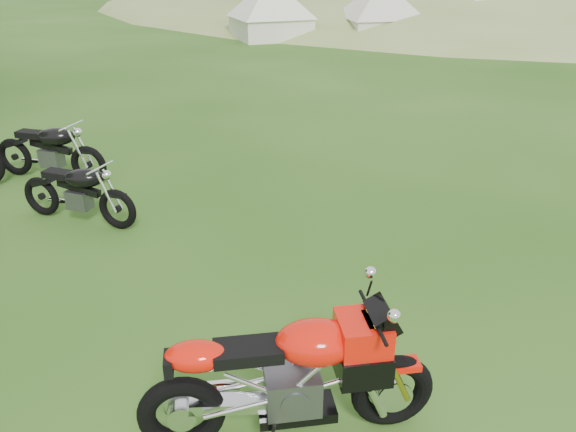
{
  "coord_description": "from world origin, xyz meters",
  "views": [
    {
      "loc": [
        -0.34,
        -5.2,
        3.42
      ],
      "look_at": [
        -0.11,
        0.4,
        0.77
      ],
      "focal_mm": 35.0,
      "sensor_mm": 36.0,
      "label": 1
    }
  ],
  "objects_px": {
    "vintage_moto_d": "(49,149)",
    "tent_right": "(493,7)",
    "tent_left": "(271,8)",
    "sport_motorcycle": "(290,368)",
    "vintage_moto_a": "(77,191)",
    "tent_mid": "(380,8)",
    "caravan": "(518,5)"
  },
  "relations": [
    {
      "from": "vintage_moto_a",
      "to": "tent_right",
      "type": "height_order",
      "value": "tent_right"
    },
    {
      "from": "tent_right",
      "to": "caravan",
      "type": "relative_size",
      "value": 0.54
    },
    {
      "from": "sport_motorcycle",
      "to": "vintage_moto_d",
      "type": "height_order",
      "value": "sport_motorcycle"
    },
    {
      "from": "tent_left",
      "to": "tent_mid",
      "type": "distance_m",
      "value": 4.64
    },
    {
      "from": "caravan",
      "to": "tent_mid",
      "type": "bearing_deg",
      "value": -151.31
    },
    {
      "from": "tent_right",
      "to": "vintage_moto_a",
      "type": "bearing_deg",
      "value": -109.57
    },
    {
      "from": "caravan",
      "to": "vintage_moto_a",
      "type": "bearing_deg",
      "value": -106.55
    },
    {
      "from": "tent_left",
      "to": "tent_mid",
      "type": "relative_size",
      "value": 1.01
    },
    {
      "from": "tent_mid",
      "to": "sport_motorcycle",
      "type": "bearing_deg",
      "value": -112.29
    },
    {
      "from": "sport_motorcycle",
      "to": "vintage_moto_d",
      "type": "xyz_separation_m",
      "value": [
        -3.66,
        5.58,
        -0.13
      ]
    },
    {
      "from": "vintage_moto_a",
      "to": "tent_right",
      "type": "relative_size",
      "value": 0.61
    },
    {
      "from": "tent_mid",
      "to": "caravan",
      "type": "relative_size",
      "value": 0.53
    },
    {
      "from": "vintage_moto_d",
      "to": "tent_mid",
      "type": "height_order",
      "value": "tent_mid"
    },
    {
      "from": "vintage_moto_a",
      "to": "tent_right",
      "type": "bearing_deg",
      "value": 77.84
    },
    {
      "from": "sport_motorcycle",
      "to": "tent_left",
      "type": "bearing_deg",
      "value": 83.41
    },
    {
      "from": "sport_motorcycle",
      "to": "tent_left",
      "type": "height_order",
      "value": "tent_left"
    },
    {
      "from": "tent_mid",
      "to": "vintage_moto_d",
      "type": "bearing_deg",
      "value": -127.42
    },
    {
      "from": "caravan",
      "to": "sport_motorcycle",
      "type": "bearing_deg",
      "value": -96.25
    },
    {
      "from": "sport_motorcycle",
      "to": "vintage_moto_a",
      "type": "distance_m",
      "value": 4.79
    },
    {
      "from": "sport_motorcycle",
      "to": "tent_mid",
      "type": "relative_size",
      "value": 0.75
    },
    {
      "from": "sport_motorcycle",
      "to": "tent_mid",
      "type": "distance_m",
      "value": 22.33
    },
    {
      "from": "vintage_moto_d",
      "to": "tent_mid",
      "type": "bearing_deg",
      "value": 80.92
    },
    {
      "from": "vintage_moto_d",
      "to": "sport_motorcycle",
      "type": "bearing_deg",
      "value": -38.28
    },
    {
      "from": "vintage_moto_d",
      "to": "tent_right",
      "type": "bearing_deg",
      "value": 69.23
    },
    {
      "from": "tent_left",
      "to": "caravan",
      "type": "distance_m",
      "value": 11.03
    },
    {
      "from": "vintage_moto_d",
      "to": "tent_left",
      "type": "distance_m",
      "value": 16.89
    },
    {
      "from": "tent_mid",
      "to": "tent_right",
      "type": "relative_size",
      "value": 0.98
    },
    {
      "from": "tent_left",
      "to": "sport_motorcycle",
      "type": "bearing_deg",
      "value": -108.59
    },
    {
      "from": "vintage_moto_a",
      "to": "tent_left",
      "type": "xyz_separation_m",
      "value": [
        2.91,
        18.09,
        0.8
      ]
    },
    {
      "from": "vintage_moto_a",
      "to": "tent_mid",
      "type": "bearing_deg",
      "value": 89.61
    },
    {
      "from": "sport_motorcycle",
      "to": "vintage_moto_d",
      "type": "distance_m",
      "value": 6.68
    },
    {
      "from": "tent_left",
      "to": "caravan",
      "type": "xyz_separation_m",
      "value": [
        11.0,
        0.76,
        -0.0
      ]
    }
  ]
}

